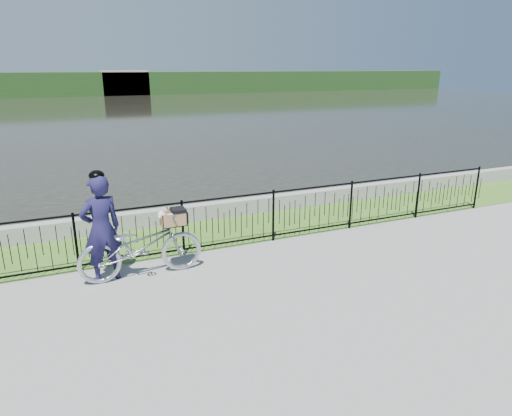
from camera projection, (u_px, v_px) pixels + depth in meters
name	position (u px, v px, depth m)	size (l,w,h in m)	color
ground	(261.00, 278.00, 8.24)	(120.00, 120.00, 0.00)	gray
grass_strip	(215.00, 232.00, 10.52)	(60.00, 2.00, 0.01)	#416C21
water	(97.00, 114.00, 37.17)	(120.00, 120.00, 0.00)	black
quay_wall	(202.00, 212.00, 11.34)	(60.00, 0.30, 0.40)	gray
fence	(230.00, 222.00, 9.48)	(14.00, 0.06, 1.15)	black
far_treeline	(77.00, 84.00, 60.39)	(120.00, 6.00, 3.00)	#1F3F18
far_building_right	(125.00, 83.00, 61.32)	(6.00, 3.00, 3.20)	#A79786
bicycle_rig	(141.00, 246.00, 8.16)	(2.20, 0.77, 1.22)	#B4B9C1
cyclist	(101.00, 228.00, 7.88)	(0.80, 0.62, 2.00)	#17153A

